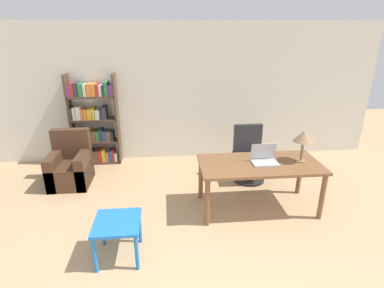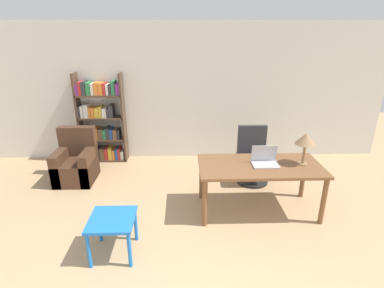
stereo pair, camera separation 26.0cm
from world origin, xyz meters
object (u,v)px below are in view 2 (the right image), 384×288
(table_lamp, at_px, (306,140))
(bookshelf, at_px, (101,123))
(office_chair, at_px, (253,158))
(side_table_blue, at_px, (112,224))
(desk, at_px, (260,170))
(laptop, at_px, (265,160))
(armchair, at_px, (76,164))

(table_lamp, height_order, bookshelf, bookshelf)
(office_chair, height_order, side_table_blue, office_chair)
(desk, xyz_separation_m, bookshelf, (-2.72, 1.94, 0.16))
(laptop, distance_m, armchair, 3.26)
(side_table_blue, relative_size, armchair, 0.58)
(laptop, xyz_separation_m, armchair, (-3.05, 1.05, -0.49))
(table_lamp, height_order, side_table_blue, table_lamp)
(laptop, relative_size, bookshelf, 0.20)
(table_lamp, xyz_separation_m, office_chair, (-0.48, 0.96, -0.67))
(laptop, distance_m, table_lamp, 0.63)
(desk, bearing_deg, bookshelf, 144.48)
(office_chair, xyz_separation_m, side_table_blue, (-2.05, -1.84, -0.03))
(desk, height_order, bookshelf, bookshelf)
(desk, bearing_deg, laptop, 17.93)
(office_chair, height_order, armchair, office_chair)
(laptop, relative_size, armchair, 0.39)
(office_chair, xyz_separation_m, bookshelf, (-2.85, 0.98, 0.37))
(table_lamp, distance_m, side_table_blue, 2.77)
(desk, xyz_separation_m, side_table_blue, (-1.92, -0.87, -0.24))
(side_table_blue, bearing_deg, bookshelf, 105.91)
(table_lamp, height_order, office_chair, table_lamp)
(side_table_blue, bearing_deg, table_lamp, 19.27)
(laptop, bearing_deg, office_chair, 86.26)
(table_lamp, bearing_deg, laptop, 178.73)
(table_lamp, xyz_separation_m, bookshelf, (-3.33, 1.93, -0.30))
(table_lamp, bearing_deg, side_table_blue, -160.73)
(table_lamp, relative_size, bookshelf, 0.26)
(bookshelf, bearing_deg, office_chair, -18.94)
(table_lamp, relative_size, armchair, 0.50)
(laptop, xyz_separation_m, office_chair, (0.06, 0.94, -0.36))
(office_chair, bearing_deg, table_lamp, -63.32)
(desk, relative_size, office_chair, 1.78)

